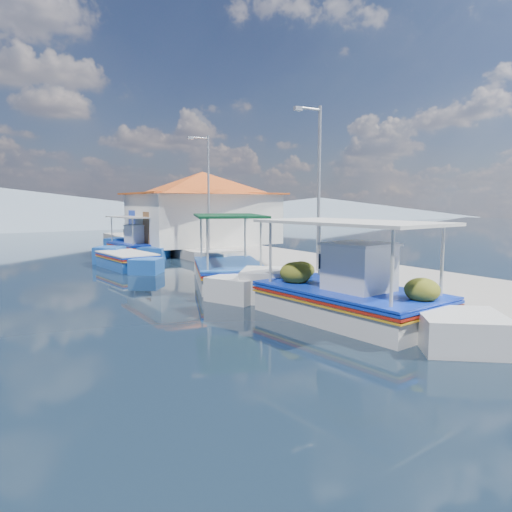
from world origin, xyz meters
TOP-DOWN VIEW (x-y plane):
  - ground at (0.00, 0.00)m, footprint 160.00×160.00m
  - quay at (5.90, 6.00)m, footprint 5.00×44.00m
  - bollards at (3.80, 5.25)m, footprint 0.20×17.20m
  - main_caique at (1.75, -2.57)m, footprint 3.03×8.63m
  - caique_green_canopy at (1.58, 3.59)m, footprint 4.14×7.11m
  - caique_blue_hull at (-0.17, 10.04)m, footprint 2.12×6.03m
  - caique_far at (1.96, 15.26)m, footprint 2.40×7.01m
  - harbor_building at (6.20, 15.00)m, footprint 10.49×10.49m
  - lamp_post_near at (4.51, 2.00)m, footprint 1.21×0.14m
  - lamp_post_far at (4.51, 11.00)m, footprint 1.21×0.14m
  - mountain_ridge at (6.54, 56.00)m, footprint 171.40×96.00m

SIDE VIEW (x-z plane):
  - ground at x=0.00m, z-range 0.00..0.00m
  - quay at x=5.90m, z-range 0.00..0.50m
  - caique_blue_hull at x=-0.17m, z-range -0.25..0.83m
  - caique_green_canopy at x=1.58m, z-range -1.01..1.87m
  - caique_far at x=1.96m, z-range -0.77..1.69m
  - main_caique at x=1.75m, z-range -0.88..1.98m
  - bollards at x=3.80m, z-range 0.50..0.80m
  - mountain_ridge at x=6.54m, z-range -0.71..4.79m
  - harbor_building at x=6.20m, z-range 0.58..4.98m
  - lamp_post_near at x=4.51m, z-range 0.85..6.85m
  - lamp_post_far at x=4.51m, z-range 0.85..6.85m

